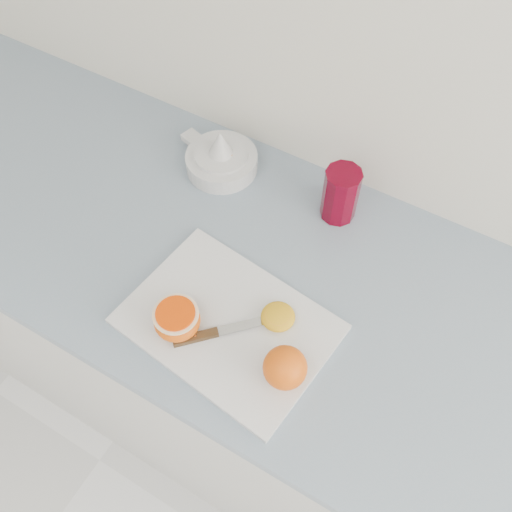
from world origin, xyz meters
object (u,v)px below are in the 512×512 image
object	(u,v)px
half_orange	(177,320)
citrus_juicer	(221,158)
counter	(266,365)
cutting_board	(228,324)
red_tumbler	(340,196)

from	to	relation	value
half_orange	citrus_juicer	bearing A→B (deg)	111.19
counter	cutting_board	bearing A→B (deg)	-93.18
half_orange	red_tumbler	size ratio (longest dim) A/B	0.69
counter	half_orange	world-z (taller)	half_orange
counter	cutting_board	xyz separation A→B (m)	(-0.01, -0.14, 0.45)
half_orange	counter	bearing A→B (deg)	66.94
cutting_board	citrus_juicer	bearing A→B (deg)	123.96
citrus_juicer	counter	bearing A→B (deg)	-39.67
cutting_board	red_tumbler	bearing A→B (deg)	80.20
citrus_juicer	red_tumbler	xyz separation A→B (m)	(0.28, 0.01, 0.03)
counter	half_orange	size ratio (longest dim) A/B	27.39
counter	citrus_juicer	distance (m)	0.56
counter	citrus_juicer	xyz separation A→B (m)	(-0.23, 0.19, 0.47)
citrus_juicer	half_orange	bearing A→B (deg)	-68.81
citrus_juicer	red_tumbler	distance (m)	0.28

